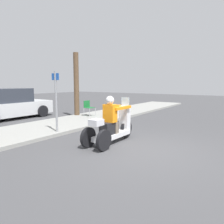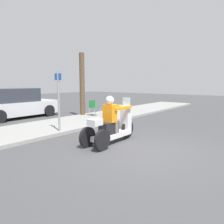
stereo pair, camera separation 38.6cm
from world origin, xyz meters
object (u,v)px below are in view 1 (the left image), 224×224
(tree_trunk, at_px, (76,84))
(street_sign, at_px, (56,99))
(parked_car_lot_center, at_px, (8,105))
(folding_chair_set_back, at_px, (88,106))
(motorcycle_trike, at_px, (112,126))

(tree_trunk, xyz_separation_m, street_sign, (-3.49, -2.32, -0.51))
(parked_car_lot_center, xyz_separation_m, tree_trunk, (2.48, -2.63, 1.07))
(folding_chair_set_back, relative_size, street_sign, 0.37)
(folding_chair_set_back, distance_m, parked_car_lot_center, 4.25)
(parked_car_lot_center, relative_size, tree_trunk, 1.27)
(tree_trunk, bearing_deg, street_sign, -146.37)
(folding_chair_set_back, xyz_separation_m, street_sign, (-3.63, -1.60, 0.69))
(motorcycle_trike, relative_size, folding_chair_set_back, 2.82)
(parked_car_lot_center, relative_size, street_sign, 1.96)
(parked_car_lot_center, distance_m, street_sign, 5.08)
(motorcycle_trike, bearing_deg, folding_chair_set_back, 49.01)
(folding_chair_set_back, bearing_deg, tree_trunk, 100.81)
(folding_chair_set_back, height_order, parked_car_lot_center, parked_car_lot_center)
(parked_car_lot_center, height_order, tree_trunk, tree_trunk)
(tree_trunk, height_order, street_sign, tree_trunk)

